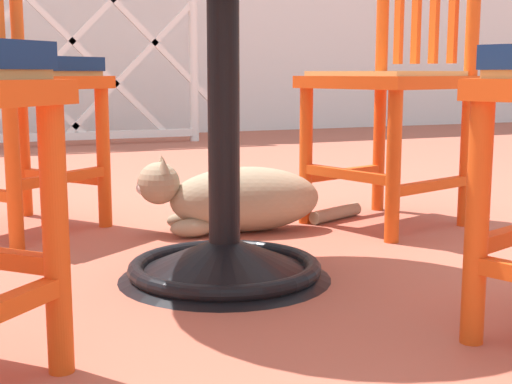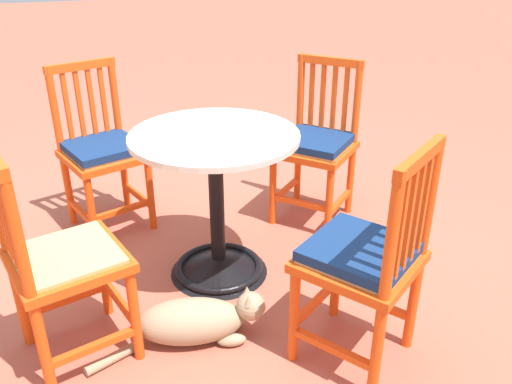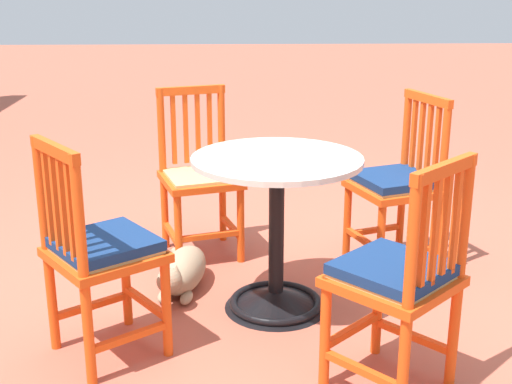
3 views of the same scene
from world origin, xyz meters
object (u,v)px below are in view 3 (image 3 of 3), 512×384
(orange_chair_by_planter, at_px, (397,185))
(orange_chair_tucked_in, at_px, (199,178))
(cafe_table, at_px, (276,251))
(orange_chair_at_corner, at_px, (100,253))
(orange_chair_near_fence, at_px, (398,279))
(tabby_cat, at_px, (182,273))

(orange_chair_by_planter, bearing_deg, orange_chair_tucked_in, 78.72)
(cafe_table, xyz_separation_m, orange_chair_at_corner, (-0.39, 0.72, 0.16))
(cafe_table, relative_size, orange_chair_near_fence, 0.83)
(cafe_table, xyz_separation_m, orange_chair_by_planter, (0.48, -0.66, 0.16))
(cafe_table, distance_m, orange_chair_near_fence, 0.80)
(tabby_cat, bearing_deg, cafe_table, -113.12)
(orange_chair_by_planter, height_order, tabby_cat, orange_chair_by_planter)
(orange_chair_by_planter, xyz_separation_m, orange_chair_tucked_in, (0.21, 1.04, -0.01))
(orange_chair_at_corner, bearing_deg, orange_chair_near_fence, -104.29)
(cafe_table, bearing_deg, orange_chair_at_corner, 118.10)
(orange_chair_tucked_in, bearing_deg, cafe_table, -151.07)
(orange_chair_near_fence, bearing_deg, orange_chair_tucked_in, 29.85)
(tabby_cat, bearing_deg, orange_chair_near_fence, -135.41)
(orange_chair_by_planter, height_order, orange_chair_near_fence, same)
(orange_chair_by_planter, relative_size, orange_chair_at_corner, 1.00)
(cafe_table, xyz_separation_m, orange_chair_near_fence, (-0.67, -0.40, 0.16))
(orange_chair_at_corner, bearing_deg, cafe_table, -61.90)
(orange_chair_at_corner, distance_m, orange_chair_near_fence, 1.16)
(orange_chair_tucked_in, height_order, tabby_cat, orange_chair_tucked_in)
(orange_chair_at_corner, relative_size, orange_chair_near_fence, 1.00)
(orange_chair_at_corner, relative_size, tabby_cat, 1.22)
(orange_chair_at_corner, xyz_separation_m, tabby_cat, (0.58, -0.27, -0.35))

